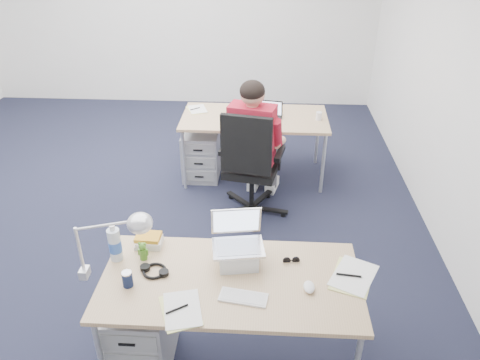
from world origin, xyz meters
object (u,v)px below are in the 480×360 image
desk_near (230,285)px  sunglasses (291,260)px  desk_far (254,121)px  desk_lamp (103,245)px  silver_laptop (238,242)px  headphones (154,270)px  far_cup (319,116)px  wireless_keyboard (243,297)px  water_bottle (115,242)px  bear_figurine (143,251)px  drawer_pedestal_far (202,154)px  book_stack (149,240)px  dark_laptop (268,111)px  can_koozie (127,279)px  cordless_phone (115,251)px  office_chair (251,186)px  computer_mouse (309,287)px  seated_person (256,145)px  drawer_pedestal_near (141,331)px

desk_near → sunglasses: (0.38, 0.18, 0.06)m
desk_far → desk_lamp: size_ratio=3.22×
silver_laptop → headphones: silver_laptop is taller
far_cup → headphones: bearing=-116.0°
wireless_keyboard → silver_laptop: bearing=108.3°
desk_near → water_bottle: water_bottle is taller
silver_laptop → bear_figurine: 0.62m
drawer_pedestal_far → wireless_keyboard: size_ratio=1.95×
desk_far → silver_laptop: silver_laptop is taller
book_stack → dark_laptop: (0.78, 2.24, 0.06)m
wireless_keyboard → water_bottle: water_bottle is taller
desk_far → can_koozie: can_koozie is taller
wireless_keyboard → desk_lamp: (-0.84, 0.13, 0.24)m
sunglasses → headphones: bearing=-177.6°
cordless_phone → dark_laptop: (0.96, 2.41, 0.03)m
office_chair → computer_mouse: office_chair is taller
can_koozie → book_stack: 0.40m
can_koozie → sunglasses: 1.03m
office_chair → cordless_phone: office_chair is taller
seated_person → sunglasses: 1.84m
office_chair → cordless_phone: (-0.81, -1.67, 0.48)m
office_chair → bear_figurine: size_ratio=8.75×
desk_near → headphones: (-0.48, 0.03, 0.06)m
drawer_pedestal_far → silver_laptop: bearing=-76.8°
dark_laptop → far_cup: (0.55, 0.03, -0.06)m
far_cup → dark_laptop: bearing=-176.6°
headphones → dark_laptop: dark_laptop is taller
computer_mouse → dark_laptop: dark_laptop is taller
desk_far → headphones: headphones is taller
desk_near → drawer_pedestal_near: bearing=-176.7°
computer_mouse → far_cup: size_ratio=1.21×
office_chair → desk_far: bearing=101.0°
can_koozie → headphones: bearing=44.0°
computer_mouse → sunglasses: size_ratio=0.96×
far_cup → desk_lamp: bearing=-120.1°
sunglasses → drawer_pedestal_far: bearing=103.4°
drawer_pedestal_near → book_stack: (0.03, 0.34, 0.49)m
wireless_keyboard → headphones: 0.60m
drawer_pedestal_far → wireless_keyboard: wireless_keyboard is taller
desk_far → far_cup: 0.70m
bear_figurine → book_stack: bear_figurine is taller
drawer_pedestal_near → cordless_phone: (-0.15, 0.17, 0.53)m
desk_near → far_cup: 2.69m
office_chair → drawer_pedestal_far: size_ratio=2.09×
book_stack → desk_lamp: bearing=-118.2°
can_koozie → bear_figurine: bear_figurine is taller
wireless_keyboard → cordless_phone: cordless_phone is taller
desk_near → computer_mouse: bearing=-7.8°
bear_figurine → far_cup: (1.34, 2.42, -0.02)m
desk_near → desk_lamp: 0.81m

